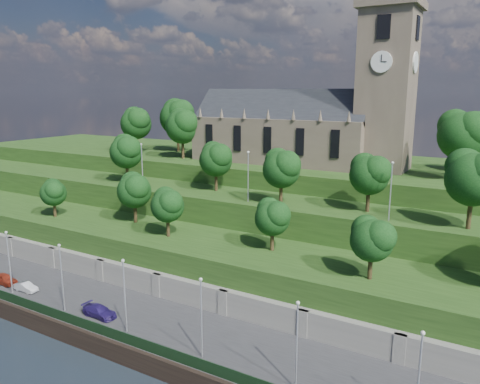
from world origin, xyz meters
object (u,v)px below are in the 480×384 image
Objects in this scene: church at (308,121)px; car_middle at (26,287)px; car_left at (4,279)px; car_right at (99,311)px.

church is 51.52m from car_middle.
car_left is 0.91× the size of car_right.
car_right reaches higher than car_middle.
car_middle is 0.78× the size of car_right.
car_right is (13.66, -0.19, 0.07)m from car_middle.
car_middle is 13.66m from car_right.
church reaches higher than car_left.
church is 47.57m from car_right.
car_middle is at bearing -117.10° from church.
car_middle is (4.71, -0.07, -0.12)m from car_left.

